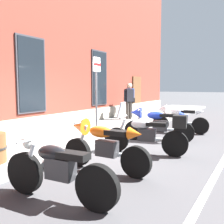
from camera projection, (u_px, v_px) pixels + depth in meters
name	position (u px, v px, depth m)	size (l,w,h in m)	color
ground_plane	(101.00, 147.00, 7.33)	(140.00, 140.00, 0.00)	#38383A
sidewalk	(64.00, 140.00, 8.01)	(30.47, 2.74, 0.14)	slate
lane_stripe	(221.00, 164.00, 5.71)	(30.47, 0.12, 0.01)	silver
motorcycle_black_naked	(57.00, 171.00, 3.85)	(0.62, 2.03, 0.92)	black
motorcycle_orange_sport	(102.00, 143.00, 5.22)	(0.62, 2.01, 1.06)	black
motorcycle_silver_touring	(149.00, 133.00, 6.50)	(0.79, 2.13, 1.32)	black
motorcycle_blue_sport	(156.00, 123.00, 8.07)	(0.75, 2.14, 1.07)	black
motorcycle_white_sport	(178.00, 118.00, 9.50)	(0.64, 2.04, 1.04)	black
pedestrian_dark_jacket	(129.00, 99.00, 12.34)	(0.64, 0.35, 1.71)	#38332D
pedestrian_blue_top	(130.00, 98.00, 13.08)	(0.31, 0.65, 1.73)	black
parking_sign	(96.00, 85.00, 7.98)	(0.36, 0.07, 2.51)	#4C4C51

